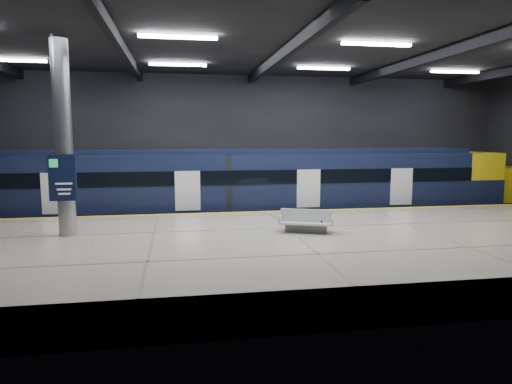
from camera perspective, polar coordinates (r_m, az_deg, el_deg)
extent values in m
plane|color=black|center=(18.87, 3.12, -7.15)|extent=(30.00, 30.00, 0.00)
cube|color=black|center=(26.17, -0.73, 5.67)|extent=(30.00, 0.10, 8.00)
cube|color=black|center=(10.67, 12.87, 3.54)|extent=(30.00, 0.10, 8.00)
cube|color=black|center=(18.61, 3.29, 17.49)|extent=(30.00, 16.00, 0.10)
cube|color=black|center=(18.21, -16.29, 16.66)|extent=(0.25, 16.00, 0.40)
cube|color=black|center=(18.57, 3.29, 16.73)|extent=(0.25, 16.00, 0.40)
cube|color=black|center=(20.73, 20.28, 15.29)|extent=(0.25, 16.00, 0.40)
cube|color=white|center=(16.17, -9.71, 18.57)|extent=(2.60, 0.18, 0.10)
cube|color=white|center=(17.66, 14.84, 17.45)|extent=(2.60, 0.18, 0.10)
cube|color=white|center=(23.13, -27.93, 14.33)|extent=(2.60, 0.18, 0.10)
cube|color=white|center=(22.08, -9.74, 15.42)|extent=(2.60, 0.18, 0.10)
cube|color=white|center=(23.19, 8.47, 15.04)|extent=(2.60, 0.18, 0.10)
cube|color=white|center=(26.20, 23.61, 13.60)|extent=(2.60, 0.18, 0.10)
cube|color=#BAAE9D|center=(16.39, 5.09, -7.37)|extent=(30.00, 11.00, 1.10)
cube|color=gold|center=(21.28, 1.50, -2.48)|extent=(30.00, 0.40, 0.01)
cube|color=gray|center=(23.43, 0.52, -4.14)|extent=(30.00, 0.08, 0.16)
cube|color=gray|center=(24.82, -0.07, -3.51)|extent=(30.00, 0.08, 0.16)
cube|color=black|center=(23.94, -1.35, -2.76)|extent=(24.00, 2.58, 0.80)
cube|color=#0F1632|center=(23.70, -1.36, 1.47)|extent=(24.00, 2.80, 2.75)
cube|color=#0F1632|center=(23.60, -1.37, 5.09)|extent=(24.00, 2.30, 0.24)
cube|color=black|center=(22.29, -0.83, 1.83)|extent=(24.00, 0.04, 0.70)
cube|color=white|center=(23.00, 6.58, 0.44)|extent=(1.20, 0.05, 1.90)
cube|color=yellow|center=(28.63, 25.34, 1.76)|extent=(2.00, 2.80, 2.75)
ellipsoid|color=yellow|center=(30.24, 29.33, 0.87)|extent=(3.60, 2.52, 1.90)
cube|color=black|center=(28.79, 25.85, 2.10)|extent=(1.60, 2.38, 0.80)
cube|color=#595B60|center=(16.90, 6.29, -4.54)|extent=(1.58, 0.99, 0.28)
cube|color=silver|center=(16.86, 6.30, -3.82)|extent=(2.05, 1.44, 0.08)
cube|color=silver|center=(16.81, 6.31, -2.93)|extent=(1.78, 0.76, 0.47)
cube|color=silver|center=(16.95, 3.12, -3.34)|extent=(0.35, 0.77, 0.28)
cube|color=silver|center=(16.78, 9.52, -3.53)|extent=(0.35, 0.77, 0.28)
imported|color=#99999E|center=(17.27, 7.67, -3.55)|extent=(0.50, 1.39, 0.73)
cube|color=black|center=(17.14, 5.74, -4.25)|extent=(0.35, 0.29, 0.35)
cylinder|color=#9EA0A5|center=(17.28, -22.94, 6.25)|extent=(0.60, 0.60, 6.90)
cube|color=#0E1633|center=(16.93, -23.04, 1.66)|extent=(0.90, 0.12, 1.60)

